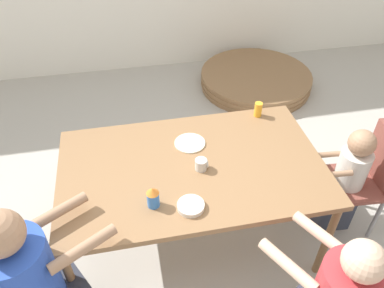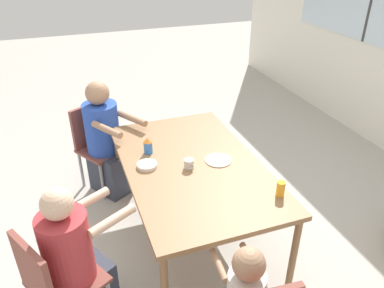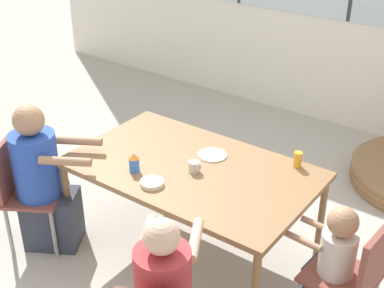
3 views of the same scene
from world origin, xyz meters
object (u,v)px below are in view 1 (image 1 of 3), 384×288
Objects in this scene: sippy_cup at (153,197)px; juice_glass at (258,109)px; bowl_white_shallow at (191,206)px; person_toddler at (343,184)px; folded_table_stack at (255,80)px; chair_for_toddler at (367,174)px; coffee_mug at (201,164)px.

sippy_cup is 1.26× the size of juice_glass.
juice_glass is at bearing 49.48° from bowl_white_shallow.
person_toddler reaches higher than folded_table_stack.
folded_table_stack is at bearing 61.70° from bowl_white_shallow.
bowl_white_shallow reaches higher than folded_table_stack.
chair_for_toddler reaches higher than bowl_white_shallow.
coffee_mug is at bearing 92.15° from person_toddler.
juice_glass is at bearing 39.47° from sippy_cup.
coffee_mug is 0.72m from juice_glass.
folded_table_stack is at bearing 60.95° from coffee_mug.
juice_glass is (0.54, 0.48, 0.02)m from coffee_mug.
sippy_cup is at bearing -122.80° from folded_table_stack.
chair_for_toddler is 0.18m from person_toddler.
coffee_mug reaches higher than folded_table_stack.
person_toddler is 5.76× the size of bowl_white_shallow.
juice_glass is 1.79m from folded_table_stack.
coffee_mug is 0.33m from bowl_white_shallow.
coffee_mug is (-1.21, 0.05, 0.27)m from chair_for_toddler.
bowl_white_shallow is (-1.18, -0.26, 0.33)m from person_toddler.
sippy_cup reaches higher than chair_for_toddler.
chair_for_toddler is at bearing -2.60° from coffee_mug.
chair_for_toddler is 1.24m from coffee_mug.
folded_table_stack is (1.25, 2.31, -0.67)m from bowl_white_shallow.
coffee_mug reaches higher than bowl_white_shallow.
bowl_white_shallow is at bearing -113.00° from coffee_mug.
chair_for_toddler is 0.90m from juice_glass.
bowl_white_shallow is at bearing 104.90° from chair_for_toddler.
chair_for_toddler reaches higher than folded_table_stack.
chair_for_toddler is 10.45× the size of coffee_mug.
chair_for_toddler is 2.11m from folded_table_stack.
coffee_mug is (-1.05, 0.04, 0.35)m from person_toddler.
person_toddler is 1.11m from coffee_mug.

